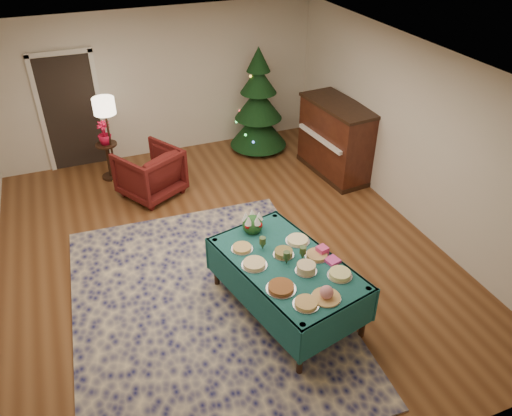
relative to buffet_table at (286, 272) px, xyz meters
name	(u,v)px	position (x,y,z in m)	size (l,w,h in m)	color
room_shell	(217,170)	(-0.39, 1.37, 0.75)	(7.00, 7.00, 7.00)	#593319
doorway	(71,110)	(-1.99, 4.85, 0.50)	(1.08, 0.04, 2.16)	black
rug	(206,305)	(-0.91, 0.41, -0.59)	(3.20, 4.20, 0.02)	#121445
buffet_table	(286,272)	(0.00, 0.00, 0.00)	(1.52, 2.12, 0.74)	black
platter_0	(306,303)	(-0.10, -0.71, 0.17)	(0.29, 0.29, 0.05)	silver
platter_1	(326,294)	(0.14, -0.70, 0.21)	(0.32, 0.32, 0.16)	silver
platter_2	(340,274)	(0.46, -0.44, 0.18)	(0.29, 0.29, 0.06)	silver
platter_3	(281,288)	(-0.25, -0.39, 0.17)	(0.34, 0.34, 0.05)	silver
platter_4	(306,268)	(0.14, -0.23, 0.20)	(0.25, 0.25, 0.10)	silver
platter_5	(317,255)	(0.38, -0.03, 0.17)	(0.29, 0.29, 0.04)	silver
platter_6	(254,264)	(-0.37, 0.09, 0.17)	(0.31, 0.31, 0.05)	silver
platter_7	(284,253)	(0.02, 0.14, 0.18)	(0.25, 0.25, 0.07)	silver
platter_8	(298,240)	(0.29, 0.32, 0.17)	(0.30, 0.30, 0.04)	silver
platter_9	(242,248)	(-0.40, 0.43, 0.17)	(0.27, 0.27, 0.04)	silver
goblet_0	(263,243)	(-0.17, 0.34, 0.24)	(0.08, 0.08, 0.17)	#2D471E
goblet_1	(303,253)	(0.20, -0.01, 0.24)	(0.08, 0.08, 0.17)	#2D471E
goblet_2	(287,258)	(-0.02, -0.02, 0.24)	(0.08, 0.08, 0.17)	#2D471E
napkin_stack	(332,261)	(0.50, -0.19, 0.17)	(0.15, 0.15, 0.04)	#DA3C95
gift_box	(322,250)	(0.46, -0.01, 0.20)	(0.12, 0.12, 0.10)	#DB3C7C
centerpiece	(253,223)	(-0.15, 0.73, 0.28)	(0.27, 0.27, 0.31)	#1E4C1E
armchair	(150,171)	(-0.98, 3.32, -0.14)	(0.89, 0.83, 0.91)	#4F1210
floor_lamp	(105,111)	(-1.47, 4.10, 0.68)	(0.37, 0.37, 1.51)	#A57F3F
side_table	(109,161)	(-1.54, 4.17, -0.27)	(0.37, 0.37, 0.66)	black
potted_plant	(105,138)	(-1.54, 4.17, 0.18)	(0.23, 0.41, 0.23)	#BC0D2E
christmas_tree	(258,105)	(1.35, 4.27, 0.31)	(1.12, 1.12, 2.02)	black
piano	(336,140)	(2.27, 2.87, 0.05)	(0.85, 1.58, 1.32)	black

